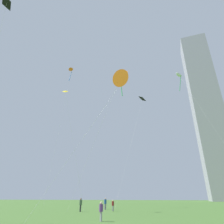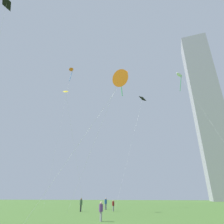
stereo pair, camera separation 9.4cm
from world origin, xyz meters
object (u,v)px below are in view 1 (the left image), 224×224
at_px(kite_flying_3, 6,5).
at_px(kite_flying_4, 121,75).
at_px(person_standing_1, 113,205).
at_px(person_standing_0, 81,204).
at_px(person_standing_2, 105,203).
at_px(kite_flying_2, 66,93).
at_px(person_standing_3, 101,210).
at_px(distant_highrise_0, 206,108).
at_px(kite_flying_1, 123,80).
at_px(kite_flying_0, 142,99).
at_px(kite_flying_6, 71,70).
at_px(kite_flying_5, 179,75).

height_order(kite_flying_3, kite_flying_4, kite_flying_3).
bearing_deg(person_standing_1, person_standing_0, -45.69).
bearing_deg(person_standing_2, kite_flying_2, -166.78).
relative_size(person_standing_3, kite_flying_3, 0.06).
xyz_separation_m(kite_flying_2, distant_highrise_0, (49.34, 83.51, 30.92)).
distance_m(person_standing_2, person_standing_3, 17.24).
bearing_deg(kite_flying_1, person_standing_0, 124.78).
xyz_separation_m(person_standing_2, kite_flying_3, (-8.58, -21.62, 24.20)).
relative_size(person_standing_2, distant_highrise_0, 0.02).
xyz_separation_m(kite_flying_0, distant_highrise_0, (35.61, 66.44, 24.84)).
relative_size(kite_flying_0, distant_highrise_0, 0.26).
height_order(kite_flying_0, kite_flying_6, kite_flying_6).
height_order(kite_flying_3, distant_highrise_0, distant_highrise_0).
bearing_deg(kite_flying_3, distant_highrise_0, 62.41).
distance_m(person_standing_3, kite_flying_1, 12.96).
xyz_separation_m(kite_flying_2, kite_flying_5, (22.20, 7.21, 5.86)).
distance_m(person_standing_2, kite_flying_1, 23.06).
relative_size(person_standing_2, kite_flying_5, 0.07).
distance_m(kite_flying_2, kite_flying_3, 16.08).
relative_size(kite_flying_2, kite_flying_6, 0.58).
height_order(person_standing_2, kite_flying_5, kite_flying_5).
height_order(person_standing_1, kite_flying_4, kite_flying_4).
bearing_deg(person_standing_1, distant_highrise_0, 170.13).
bearing_deg(kite_flying_6, person_standing_0, -49.35).
height_order(person_standing_1, kite_flying_2, kite_flying_2).
bearing_deg(kite_flying_6, kite_flying_4, -47.13).
bearing_deg(person_standing_0, kite_flying_5, -72.16).
distance_m(kite_flying_2, kite_flying_6, 19.77).
height_order(kite_flying_0, distant_highrise_0, distant_highrise_0).
xyz_separation_m(kite_flying_4, kite_flying_5, (10.45, 13.81, 7.95)).
bearing_deg(kite_flying_0, person_standing_3, -97.35).
bearing_deg(kite_flying_5, kite_flying_1, -116.39).
xyz_separation_m(person_standing_0, distant_highrise_0, (45.27, 82.68, 49.83)).
relative_size(person_standing_1, person_standing_2, 0.85).
relative_size(kite_flying_1, kite_flying_2, 0.70).
bearing_deg(kite_flying_1, kite_flying_6, 127.65).
bearing_deg(kite_flying_2, person_standing_2, 45.68).
xyz_separation_m(person_standing_3, kite_flying_2, (-10.21, 10.23, 19.04)).
xyz_separation_m(person_standing_1, kite_flying_5, (13.69, 4.09, 24.92)).
bearing_deg(kite_flying_0, person_standing_2, -124.83).
bearing_deg(kite_flying_0, person_standing_1, -110.52).
height_order(person_standing_3, kite_flying_4, kite_flying_4).
height_order(person_standing_2, kite_flying_3, kite_flying_3).
distance_m(kite_flying_5, kite_flying_6, 29.43).
bearing_deg(kite_flying_5, distant_highrise_0, 70.42).
height_order(kite_flying_2, distant_highrise_0, distant_highrise_0).
bearing_deg(person_standing_1, kite_flying_3, -13.34).
bearing_deg(kite_flying_3, person_standing_0, 68.61).
xyz_separation_m(person_standing_0, kite_flying_4, (7.68, -7.44, 16.83)).
xyz_separation_m(kite_flying_0, kite_flying_6, (-19.17, -5.16, 8.73)).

